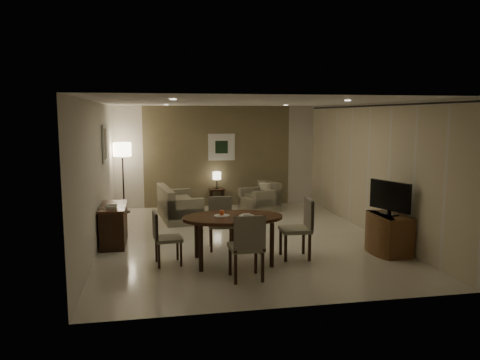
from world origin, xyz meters
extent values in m
cube|color=beige|center=(0.00, 0.00, 0.00)|extent=(5.50, 7.00, 0.00)
cube|color=white|center=(0.00, 0.00, 2.70)|extent=(5.50, 7.00, 0.00)
cube|color=olive|center=(0.00, 3.50, 1.35)|extent=(5.50, 0.00, 2.70)
cube|color=beige|center=(-2.75, 0.00, 1.35)|extent=(0.00, 7.00, 2.70)
cube|color=beige|center=(2.75, 0.00, 1.35)|extent=(0.00, 7.00, 2.70)
cube|color=olive|center=(0.00, 3.48, 1.35)|extent=(3.96, 0.03, 2.70)
cylinder|color=black|center=(2.68, 0.00, 2.64)|extent=(0.03, 6.80, 0.03)
cube|color=silver|center=(0.10, 3.46, 1.60)|extent=(0.72, 0.03, 0.72)
cube|color=black|center=(0.10, 3.44, 1.60)|extent=(0.34, 0.01, 0.34)
cube|color=silver|center=(-2.72, 1.20, 1.85)|extent=(0.03, 0.60, 0.80)
cube|color=gray|center=(-2.71, 1.20, 1.85)|extent=(0.01, 0.46, 0.64)
cylinder|color=white|center=(-1.40, -1.80, 2.69)|extent=(0.10, 0.10, 0.01)
cylinder|color=white|center=(1.40, -1.80, 2.69)|extent=(0.10, 0.10, 0.01)
cylinder|color=white|center=(-1.40, 1.80, 2.69)|extent=(0.10, 0.10, 0.01)
cylinder|color=white|center=(1.40, 1.80, 2.69)|extent=(0.10, 0.10, 0.01)
cylinder|color=white|center=(-0.62, -1.47, 0.79)|extent=(0.26, 0.26, 0.02)
cylinder|color=white|center=(-0.22, -1.57, 0.79)|extent=(0.26, 0.26, 0.02)
sphere|color=#C34416|center=(-0.62, -1.47, 0.85)|extent=(0.09, 0.09, 0.09)
cube|color=white|center=(-0.22, -1.57, 0.82)|extent=(0.12, 0.08, 0.03)
cylinder|color=#392F20|center=(-0.06, 2.15, 0.01)|extent=(1.33, 1.33, 0.01)
camera|label=1|loc=(-1.72, -9.01, 2.45)|focal=35.00mm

